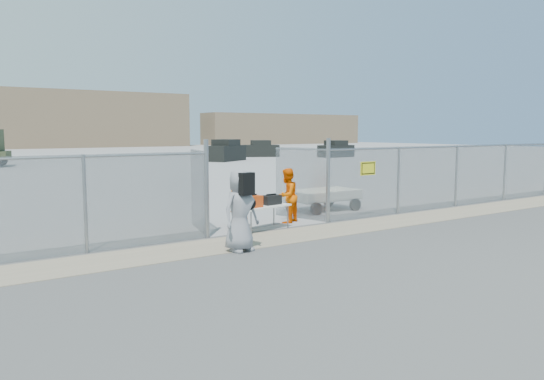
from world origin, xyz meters
TOP-DOWN VIEW (x-y plane):
  - ground at (0.00, 0.00)m, footprint 160.00×160.00m
  - tarmac_inside at (0.00, 42.00)m, footprint 160.00×80.00m
  - dirt_strip at (0.00, 1.00)m, footprint 44.00×1.60m
  - distant_hills at (5.00, 78.00)m, footprint 140.00×6.00m
  - chain_link_fence at (0.00, 2.00)m, footprint 40.00×0.20m
  - folding_table at (-0.27, 2.05)m, footprint 1.71×0.99m
  - orange_bag at (-0.69, 1.93)m, footprint 0.56×0.42m
  - black_duffel at (0.06, 2.12)m, footprint 0.57×0.38m
  - security_worker_left at (-0.69, 2.58)m, footprint 0.64×0.53m
  - security_worker_right at (0.98, 2.64)m, footprint 0.98×0.90m
  - visitor at (-2.07, 0.24)m, footprint 1.00×0.74m
  - utility_trailer at (3.41, 3.91)m, footprint 3.13×1.62m
  - parked_vehicle_near at (15.24, 31.58)m, footprint 4.54×3.80m
  - parked_vehicle_mid at (21.95, 36.20)m, footprint 4.07×3.07m
  - parked_vehicle_far at (27.92, 31.24)m, footprint 3.79×1.88m

SIDE VIEW (x-z plane):
  - ground at x=0.00m, z-range 0.00..0.00m
  - tarmac_inside at x=0.00m, z-range 0.00..0.01m
  - dirt_strip at x=0.00m, z-range 0.00..0.01m
  - folding_table at x=-0.27m, z-range 0.00..0.68m
  - utility_trailer at x=3.41m, z-range 0.00..0.76m
  - security_worker_left at x=-0.69m, z-range 0.00..1.50m
  - security_worker_right at x=0.98m, z-range 0.00..1.62m
  - black_duffel at x=0.06m, z-range 0.68..0.94m
  - parked_vehicle_far at x=27.92m, z-range 0.00..1.67m
  - parked_vehicle_mid at x=21.95m, z-range 0.00..1.68m
  - orange_bag at x=-0.69m, z-range 0.68..1.00m
  - visitor at x=-2.07m, z-range 0.00..1.86m
  - parked_vehicle_near at x=15.24m, z-range 0.00..1.89m
  - chain_link_fence at x=0.00m, z-range 0.00..2.20m
  - distant_hills at x=5.00m, z-range 0.00..9.00m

